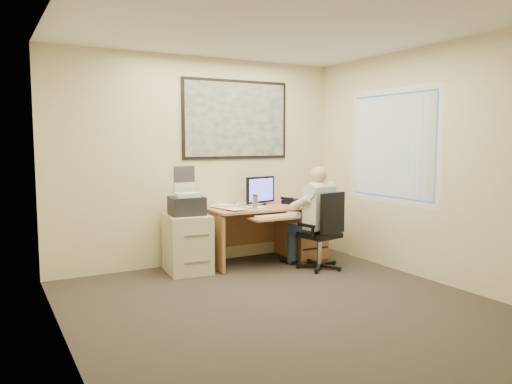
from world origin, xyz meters
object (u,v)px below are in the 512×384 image
person (318,218)px  filing_cabinet (187,238)px  desk (285,226)px  office_chair (321,247)px

person → filing_cabinet: bearing=142.9°
desk → person: 0.69m
filing_cabinet → office_chair: bearing=-19.6°
desk → office_chair: (0.08, -0.73, -0.16)m
filing_cabinet → office_chair: (1.52, -0.71, -0.13)m
person → desk: bearing=83.0°
office_chair → person: 0.37m
filing_cabinet → office_chair: 1.68m
person → office_chair: bearing=-110.8°
desk → filing_cabinet: size_ratio=1.63×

